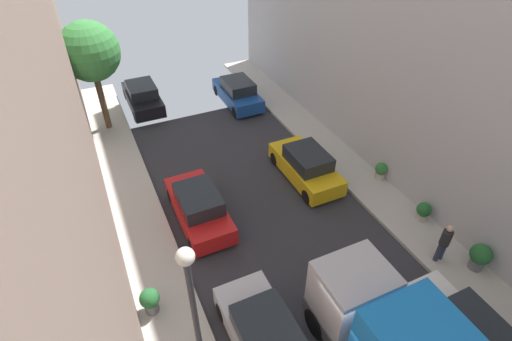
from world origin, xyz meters
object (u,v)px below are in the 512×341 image
object	(u,v)px
parked_car_left_3	(266,338)
parked_car_right_2	(466,337)
lamp_post	(192,298)
potted_plant_1	(150,300)
street_tree_0	(90,52)
potted_plant_4	(424,211)
parked_car_right_3	(306,166)
potted_plant_0	(381,170)
potted_plant_2	(480,256)
pedestrian	(444,242)
parked_car_right_4	(238,93)
parked_car_left_4	(199,207)
parked_car_left_5	(143,97)

from	to	relation	value
parked_car_left_3	parked_car_right_2	bearing A→B (deg)	-24.75
lamp_post	potted_plant_1	bearing A→B (deg)	110.27
street_tree_0	potted_plant_4	size ratio (longest dim) A/B	7.02
parked_car_right_3	parked_car_left_3	bearing A→B (deg)	-128.42
potted_plant_4	parked_car_left_3	bearing A→B (deg)	-164.69
potted_plant_0	potted_plant_2	world-z (taller)	potted_plant_2
street_tree_0	potted_plant_1	xyz separation A→B (m)	(-0.48, -12.51, -3.75)
parked_car_right_2	potted_plant_1	size ratio (longest dim) A/B	4.26
parked_car_left_3	lamp_post	xyz separation A→B (m)	(-1.90, 0.24, 2.84)
pedestrian	potted_plant_0	world-z (taller)	pedestrian
parked_car_right_2	potted_plant_0	size ratio (longest dim) A/B	5.31
parked_car_right_4	street_tree_0	world-z (taller)	street_tree_0
parked_car_right_3	lamp_post	xyz separation A→B (m)	(-7.30, -6.56, 2.84)
parked_car_left_4	parked_car_left_3	bearing A→B (deg)	-90.00
parked_car_left_3	potted_plant_0	xyz separation A→B (m)	(8.50, 5.22, -0.16)
parked_car_left_4	potted_plant_0	world-z (taller)	parked_car_left_4
parked_car_right_4	potted_plant_0	world-z (taller)	parked_car_right_4
parked_car_right_2	street_tree_0	world-z (taller)	street_tree_0
pedestrian	potted_plant_4	bearing A→B (deg)	62.89
parked_car_right_3	potted_plant_1	xyz separation A→B (m)	(-8.22, -4.08, -0.01)
parked_car_left_4	street_tree_0	xyz separation A→B (m)	(-2.33, 9.00, 3.73)
parked_car_left_3	potted_plant_4	size ratio (longest dim) A/B	5.06
parked_car_right_4	potted_plant_0	xyz separation A→B (m)	(3.10, -9.79, -0.16)
parked_car_left_3	parked_car_right_2	xyz separation A→B (m)	(5.40, -2.49, 0.00)
parked_car_right_3	potted_plant_0	distance (m)	3.49
potted_plant_1	street_tree_0	bearing A→B (deg)	87.80
potted_plant_0	potted_plant_4	xyz separation A→B (m)	(-0.21, -2.95, 0.04)
parked_car_right_2	parked_car_left_5	bearing A→B (deg)	105.54
parked_car_left_3	street_tree_0	bearing A→B (deg)	98.71
street_tree_0	potted_plant_1	world-z (taller)	street_tree_0
potted_plant_1	potted_plant_0	bearing A→B (deg)	12.44
parked_car_right_3	potted_plant_0	world-z (taller)	parked_car_right_3
parked_car_left_5	parked_car_right_4	distance (m)	5.73
potted_plant_0	potted_plant_4	bearing A→B (deg)	-94.05
parked_car_right_4	potted_plant_1	world-z (taller)	parked_car_right_4
parked_car_right_3	street_tree_0	bearing A→B (deg)	132.54
parked_car_right_2	pedestrian	size ratio (longest dim) A/B	2.44
parked_car_left_3	pedestrian	world-z (taller)	pedestrian
parked_car_left_3	parked_car_left_5	xyz separation A→B (m)	(0.00, 16.93, 0.00)
parked_car_right_3	potted_plant_4	distance (m)	5.38
parked_car_left_3	parked_car_right_2	world-z (taller)	same
potted_plant_2	lamp_post	bearing A→B (deg)	175.95
parked_car_left_4	potted_plant_0	distance (m)	8.56
parked_car_left_5	potted_plant_4	distance (m)	16.84
parked_car_right_2	lamp_post	bearing A→B (deg)	159.48
parked_car_left_4	potted_plant_1	world-z (taller)	parked_car_left_4
parked_car_left_5	parked_car_right_2	size ratio (longest dim) A/B	1.00
parked_car_right_4	pedestrian	xyz separation A→B (m)	(1.93, -14.62, 0.35)
parked_car_right_4	lamp_post	world-z (taller)	lamp_post
parked_car_left_4	parked_car_left_5	distance (m)	10.69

